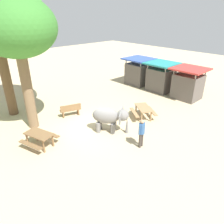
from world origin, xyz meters
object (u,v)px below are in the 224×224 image
object	(u,v)px
picnic_table_far	(39,137)
market_stall_red	(188,85)
market_stall_blue	(138,73)
shade_tree_secondary	(16,29)
person_handler	(142,131)
market_stall_teal	(161,78)
elephant	(110,117)
wooden_bench	(71,110)
picnic_table_near	(143,110)

from	to	relation	value
picnic_table_far	market_stall_red	xyz separation A→B (m)	(1.83, 11.93, 0.55)
market_stall_blue	market_stall_red	distance (m)	5.20
picnic_table_far	market_stall_blue	xyz separation A→B (m)	(-3.37, 11.93, 0.55)
shade_tree_secondary	market_stall_blue	size ratio (longest dim) A/B	2.93
person_handler	market_stall_teal	bearing A→B (deg)	-66.80
elephant	wooden_bench	distance (m)	3.41
shade_tree_secondary	market_stall_blue	xyz separation A→B (m)	(-1.09, 11.25, -4.58)
market_stall_teal	picnic_table_near	bearing A→B (deg)	-65.70
picnic_table_far	market_stall_teal	xyz separation A→B (m)	(-0.77, 11.93, 0.55)
shade_tree_secondary	picnic_table_near	world-z (taller)	shade_tree_secondary
picnic_table_near	wooden_bench	bearing A→B (deg)	-104.43
market_stall_teal	picnic_table_far	bearing A→B (deg)	-86.31
wooden_bench	shade_tree_secondary	bearing A→B (deg)	-169.60
picnic_table_far	market_stall_red	bearing A→B (deg)	-115.78
market_stall_blue	shade_tree_secondary	bearing A→B (deg)	-84.46
elephant	picnic_table_far	xyz separation A→B (m)	(-1.42, -3.73, -0.38)
person_handler	market_stall_teal	distance (m)	9.24
wooden_bench	market_stall_blue	world-z (taller)	market_stall_blue
person_handler	picnic_table_near	xyz separation A→B (m)	(-2.06, 2.73, -0.36)
market_stall_red	person_handler	bearing A→B (deg)	-76.92
elephant	market_stall_red	xyz separation A→B (m)	(0.41, 8.19, 0.17)
picnic_table_near	market_stall_red	size ratio (longest dim) A/B	0.81
market_stall_blue	market_stall_red	world-z (taller)	same
picnic_table_far	market_stall_teal	size ratio (longest dim) A/B	0.74
shade_tree_secondary	wooden_bench	world-z (taller)	shade_tree_secondary
shade_tree_secondary	picnic_table_near	xyz separation A→B (m)	(3.92, 5.91, -5.13)
wooden_bench	picnic_table_near	xyz separation A→B (m)	(3.55, 3.42, 0.12)
wooden_bench	market_stall_blue	size ratio (longest dim) A/B	0.58
person_handler	picnic_table_near	distance (m)	3.44
picnic_table_near	picnic_table_far	xyz separation A→B (m)	(-1.64, -6.58, 0.00)
person_handler	picnic_table_near	bearing A→B (deg)	-58.75
elephant	market_stall_teal	bearing A→B (deg)	68.24
market_stall_teal	market_stall_red	xyz separation A→B (m)	(2.60, 0.00, 0.00)
picnic_table_far	market_stall_teal	bearing A→B (deg)	-103.36
wooden_bench	person_handler	bearing A→B (deg)	-64.15
market_stall_teal	wooden_bench	bearing A→B (deg)	-97.39
person_handler	market_stall_red	distance (m)	8.29
picnic_table_far	market_stall_teal	distance (m)	11.96
elephant	market_stall_blue	distance (m)	9.49
elephant	market_stall_blue	size ratio (longest dim) A/B	0.82
picnic_table_near	market_stall_red	xyz separation A→B (m)	(0.19, 5.34, 0.55)
elephant	picnic_table_near	xyz separation A→B (m)	(0.22, 2.85, -0.38)
picnic_table_near	market_stall_teal	world-z (taller)	market_stall_teal
picnic_table_near	market_stall_blue	bearing A→B (deg)	164.84
elephant	picnic_table_near	size ratio (longest dim) A/B	1.01
elephant	person_handler	bearing A→B (deg)	-33.81
market_stall_teal	market_stall_red	world-z (taller)	same
elephant	person_handler	distance (m)	2.29
picnic_table_near	market_stall_red	world-z (taller)	market_stall_red
elephant	wooden_bench	size ratio (longest dim) A/B	1.42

